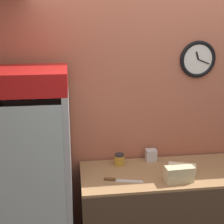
{
  "coord_description": "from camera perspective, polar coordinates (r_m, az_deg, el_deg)",
  "views": [
    {
      "loc": [
        -0.89,
        -1.76,
        2.29
      ],
      "look_at": [
        -0.54,
        0.95,
        1.48
      ],
      "focal_mm": 50.0,
      "sensor_mm": 36.0,
      "label": 1
    }
  ],
  "objects": [
    {
      "name": "wall_back",
      "position": [
        3.3,
        8.6,
        -0.19
      ],
      "size": [
        5.2,
        0.09,
        2.7
      ],
      "color": "#B7664C",
      "rests_on": "ground_plane"
    },
    {
      "name": "prep_counter",
      "position": [
        3.35,
        9.72,
        -17.33
      ],
      "size": [
        1.68,
        0.67,
        0.88
      ],
      "color": "#4C3828",
      "rests_on": "ground_plane"
    },
    {
      "name": "beverage_cooler",
      "position": [
        2.98,
        -14.19,
        -8.89
      ],
      "size": [
        0.69,
        0.7,
        1.91
      ],
      "color": "#B2B7BC",
      "rests_on": "ground_plane"
    },
    {
      "name": "sandwich_stack_bottom",
      "position": [
        2.96,
        12.12,
        -11.64
      ],
      "size": [
        0.27,
        0.14,
        0.07
      ],
      "color": "beige",
      "rests_on": "prep_counter"
    },
    {
      "name": "sandwich_stack_middle",
      "position": [
        2.93,
        12.21,
        -10.39
      ],
      "size": [
        0.27,
        0.13,
        0.07
      ],
      "color": "beige",
      "rests_on": "sandwich_stack_bottom"
    },
    {
      "name": "sandwich_flat_left",
      "position": [
        3.15,
        12.69,
        -9.98
      ],
      "size": [
        0.29,
        0.2,
        0.07
      ],
      "color": "beige",
      "rests_on": "prep_counter"
    },
    {
      "name": "chefs_knife",
      "position": [
        2.92,
        1.08,
        -12.33
      ],
      "size": [
        0.35,
        0.12,
        0.02
      ],
      "color": "silver",
      "rests_on": "prep_counter"
    },
    {
      "name": "condiment_jar",
      "position": [
        3.19,
        1.35,
        -8.69
      ],
      "size": [
        0.11,
        0.11,
        0.12
      ],
      "color": "gold",
      "rests_on": "prep_counter"
    },
    {
      "name": "napkin_dispenser",
      "position": [
        3.31,
        7.15,
        -7.81
      ],
      "size": [
        0.11,
        0.09,
        0.12
      ],
      "color": "silver",
      "rests_on": "prep_counter"
    }
  ]
}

